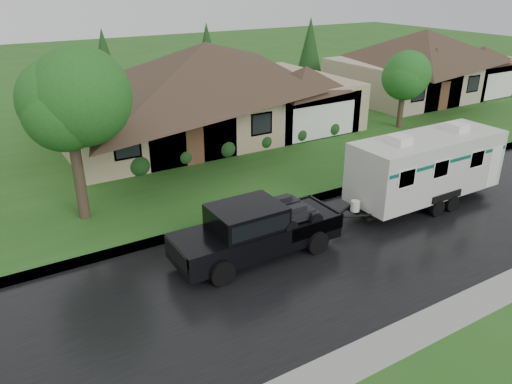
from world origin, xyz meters
The scene contains 11 objects.
ground centered at (0.00, 0.00, 0.00)m, with size 140.00×140.00×0.00m, color #26591B.
road centered at (0.00, -2.00, 0.01)m, with size 140.00×8.00×0.01m, color black.
curb centered at (0.00, 2.25, 0.07)m, with size 140.00×0.50×0.15m, color gray.
lawn centered at (0.00, 15.00, 0.07)m, with size 140.00×26.00×0.15m, color #26591B.
house_main centered at (2.29, 13.84, 3.59)m, with size 19.44×10.80×6.90m.
house_neighbor centered at (22.27, 14.34, 3.32)m, with size 15.12×9.72×6.45m.
tree_left_green centered at (-7.92, 5.62, 4.89)m, with size 4.12×4.12×6.83m.
tree_right_green centered at (13.26, 8.37, 3.57)m, with size 2.98×2.98×4.94m.
shrub_row centered at (2.00, 9.30, 0.65)m, with size 13.60×1.00×1.00m.
pickup_truck centered at (-3.37, -0.52, 1.11)m, with size 6.23×2.37×2.08m.
travel_trailer centered at (5.45, -0.52, 1.83)m, with size 7.69×2.70×3.45m.
Camera 1 is at (-11.55, -14.08, 9.48)m, focal length 35.00 mm.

